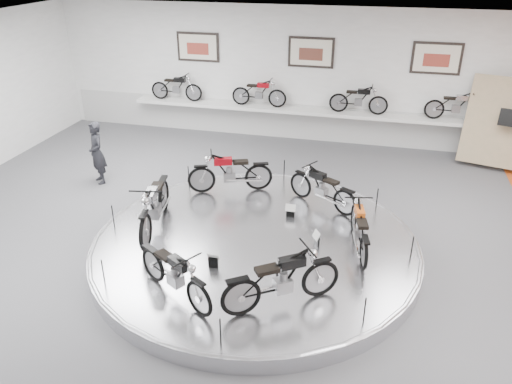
% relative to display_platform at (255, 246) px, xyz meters
% --- Properties ---
extents(floor, '(16.00, 16.00, 0.00)m').
position_rel_display_platform_xyz_m(floor, '(0.00, -0.30, -0.15)').
color(floor, '#4D4D50').
rests_on(floor, ground).
extents(ceiling, '(16.00, 16.00, 0.00)m').
position_rel_display_platform_xyz_m(ceiling, '(0.00, -0.30, 3.85)').
color(ceiling, white).
rests_on(ceiling, wall_back).
extents(wall_back, '(16.00, 0.00, 16.00)m').
position_rel_display_platform_xyz_m(wall_back, '(0.00, 6.70, 1.85)').
color(wall_back, white).
rests_on(wall_back, floor).
extents(dado_band, '(15.68, 0.04, 1.10)m').
position_rel_display_platform_xyz_m(dado_band, '(0.00, 6.68, 0.40)').
color(dado_band, '#BCBCBA').
rests_on(dado_band, floor).
extents(display_platform, '(6.40, 6.40, 0.30)m').
position_rel_display_platform_xyz_m(display_platform, '(0.00, 0.00, 0.00)').
color(display_platform, silver).
rests_on(display_platform, floor).
extents(platform_rim, '(6.40, 6.40, 0.10)m').
position_rel_display_platform_xyz_m(platform_rim, '(0.00, 0.00, 0.12)').
color(platform_rim, '#B2B2BA').
rests_on(platform_rim, display_platform).
extents(shelf, '(11.00, 0.55, 0.10)m').
position_rel_display_platform_xyz_m(shelf, '(0.00, 6.40, 0.85)').
color(shelf, silver).
rests_on(shelf, wall_back).
extents(poster_left, '(1.35, 0.06, 0.88)m').
position_rel_display_platform_xyz_m(poster_left, '(-3.50, 6.66, 2.55)').
color(poster_left, silver).
rests_on(poster_left, wall_back).
extents(poster_center, '(1.35, 0.06, 0.88)m').
position_rel_display_platform_xyz_m(poster_center, '(0.00, 6.66, 2.55)').
color(poster_center, silver).
rests_on(poster_center, wall_back).
extents(poster_right, '(1.35, 0.06, 0.88)m').
position_rel_display_platform_xyz_m(poster_right, '(3.50, 6.66, 2.55)').
color(poster_right, silver).
rests_on(poster_right, wall_back).
extents(shelf_bike_a, '(1.22, 0.43, 0.73)m').
position_rel_display_platform_xyz_m(shelf_bike_a, '(-4.20, 6.40, 1.27)').
color(shelf_bike_a, black).
rests_on(shelf_bike_a, shelf).
extents(shelf_bike_b, '(1.22, 0.43, 0.73)m').
position_rel_display_platform_xyz_m(shelf_bike_b, '(-1.50, 6.40, 1.27)').
color(shelf_bike_b, maroon).
rests_on(shelf_bike_b, shelf).
extents(shelf_bike_c, '(1.22, 0.43, 0.73)m').
position_rel_display_platform_xyz_m(shelf_bike_c, '(1.50, 6.40, 1.27)').
color(shelf_bike_c, black).
rests_on(shelf_bike_c, shelf).
extents(shelf_bike_d, '(1.22, 0.43, 0.73)m').
position_rel_display_platform_xyz_m(shelf_bike_d, '(4.20, 6.40, 1.27)').
color(shelf_bike_d, '#A6A7AB').
rests_on(shelf_bike_d, shelf).
extents(bike_a, '(0.86, 1.64, 0.92)m').
position_rel_display_platform_xyz_m(bike_a, '(1.98, 0.17, 0.61)').
color(bike_a, '#CD591A').
rests_on(bike_a, display_platform).
extents(bike_b, '(1.60, 1.25, 0.91)m').
position_rel_display_platform_xyz_m(bike_b, '(1.08, 1.75, 0.60)').
color(bike_b, black).
rests_on(bike_b, display_platform).
extents(bike_c, '(1.78, 1.15, 0.99)m').
position_rel_display_platform_xyz_m(bike_c, '(-1.10, 1.96, 0.64)').
color(bike_c, maroon).
rests_on(bike_c, display_platform).
extents(bike_d, '(1.00, 1.97, 1.11)m').
position_rel_display_platform_xyz_m(bike_d, '(-2.06, -0.08, 0.70)').
color(bike_d, '#A6A7AB').
rests_on(bike_d, display_platform).
extents(bike_e, '(1.65, 1.31, 0.93)m').
position_rel_display_platform_xyz_m(bike_e, '(-0.83, -2.03, 0.62)').
color(bike_e, black).
rests_on(bike_e, display_platform).
extents(bike_f, '(1.76, 1.49, 1.02)m').
position_rel_display_platform_xyz_m(bike_f, '(0.89, -1.82, 0.66)').
color(bike_f, black).
rests_on(bike_f, display_platform).
extents(visitor, '(0.69, 0.68, 1.61)m').
position_rel_display_platform_xyz_m(visitor, '(-4.70, 2.24, 0.66)').
color(visitor, black).
rests_on(visitor, floor).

